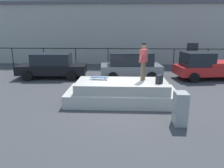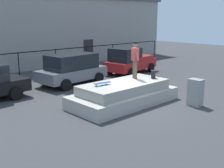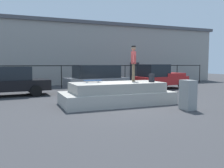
{
  "view_description": "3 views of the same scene",
  "coord_description": "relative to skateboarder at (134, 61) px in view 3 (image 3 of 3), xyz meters",
  "views": [
    {
      "loc": [
        -0.16,
        -9.46,
        3.44
      ],
      "look_at": [
        -0.65,
        0.99,
        0.67
      ],
      "focal_mm": 34.88,
      "sensor_mm": 36.0,
      "label": 1
    },
    {
      "loc": [
        -9.12,
        -8.46,
        3.83
      ],
      "look_at": [
        0.18,
        1.45,
        0.67
      ],
      "focal_mm": 45.95,
      "sensor_mm": 36.0,
      "label": 2
    },
    {
      "loc": [
        -4.38,
        -9.58,
        1.85
      ],
      "look_at": [
        0.02,
        1.34,
        0.84
      ],
      "focal_mm": 37.49,
      "sensor_mm": 36.0,
      "label": 3
    }
  ],
  "objects": [
    {
      "name": "skateboard",
      "position": [
        -2.07,
        -0.01,
        -0.9
      ],
      "size": [
        0.84,
        0.29,
        0.12
      ],
      "color": "#264C8C",
      "rests_on": "concrete_ledge"
    },
    {
      "name": "concrete_ledge",
      "position": [
        -0.98,
        -0.26,
        -1.54
      ],
      "size": [
        5.08,
        2.34,
        1.0
      ],
      "color": "#ADA89E",
      "rests_on": "ground_plane"
    },
    {
      "name": "car_red_pickup_far",
      "position": [
        4.51,
        4.59,
        -1.1
      ],
      "size": [
        4.27,
        2.48,
        1.82
      ],
      "color": "#B21E1E",
      "rests_on": "ground_plane"
    },
    {
      "name": "warehouse_building",
      "position": [
        -0.82,
        13.67,
        0.87
      ],
      "size": [
        31.72,
        7.09,
        5.71
      ],
      "color": "gray",
      "rests_on": "ground_plane"
    },
    {
      "name": "car_grey_hatchback_mid",
      "position": [
        -0.39,
        4.59,
        -1.06
      ],
      "size": [
        4.18,
        2.39,
        1.77
      ],
      "color": "slate",
      "rests_on": "ground_plane"
    },
    {
      "name": "car_black_sedan_near",
      "position": [
        -5.77,
        4.45,
        -1.14
      ],
      "size": [
        4.7,
        2.19,
        1.69
      ],
      "color": "black",
      "rests_on": "ground_plane"
    },
    {
      "name": "fence_row",
      "position": [
        -0.82,
        7.73,
        -0.72
      ],
      "size": [
        24.06,
        0.06,
        1.75
      ],
      "color": "black",
      "rests_on": "ground_plane"
    },
    {
      "name": "backpack",
      "position": [
        0.67,
        -0.58,
        -0.81
      ],
      "size": [
        0.34,
        0.33,
        0.38
      ],
      "primitive_type": "cube",
      "rotation": [
        0.0,
        0.0,
        0.71
      ],
      "color": "black",
      "rests_on": "concrete_ledge"
    },
    {
      "name": "ground_plane",
      "position": [
        -0.82,
        -0.55,
        -1.99
      ],
      "size": [
        60.0,
        60.0,
        0.0
      ],
      "primitive_type": "plane",
      "color": "#38383A"
    },
    {
      "name": "utility_box",
      "position": [
        1.12,
        -2.61,
        -1.39
      ],
      "size": [
        0.44,
        0.6,
        1.2
      ],
      "primitive_type": "cube",
      "rotation": [
        0.0,
        0.0,
        -0.0
      ],
      "color": "gray",
      "rests_on": "ground_plane"
    },
    {
      "name": "skateboarder",
      "position": [
        0.0,
        0.0,
        0.0
      ],
      "size": [
        0.53,
        0.92,
        1.72
      ],
      "color": "brown",
      "rests_on": "concrete_ledge"
    }
  ]
}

